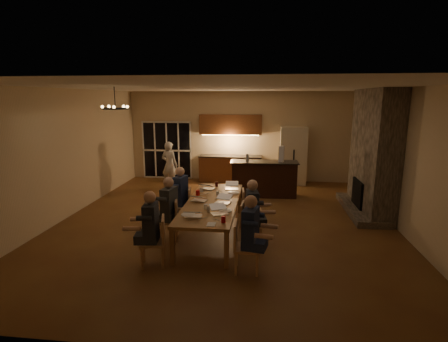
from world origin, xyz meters
The scene contains 43 objects.
floor centered at (0.00, 0.00, 0.00)m, with size 9.00×9.00×0.00m, color brown.
back_wall centered at (0.00, 4.52, 1.60)m, with size 8.00×0.04×3.20m, color beige.
left_wall centered at (-4.02, 0.00, 1.60)m, with size 0.04×9.00×3.20m, color beige.
right_wall centered at (4.02, 0.00, 1.60)m, with size 0.04×9.00×3.20m, color beige.
ceiling centered at (0.00, 0.00, 3.22)m, with size 8.00×9.00×0.04m, color white.
french_doors centered at (-2.70, 4.47, 1.05)m, with size 1.86×0.08×2.10m, color black.
fireplace centered at (3.70, 1.20, 1.60)m, with size 0.58×2.50×3.20m, color #706458.
kitchenette centered at (-0.30, 4.20, 1.20)m, with size 2.24×0.68×2.40m, color brown, non-canonical shape.
refrigerator centered at (1.90, 4.15, 1.00)m, with size 0.90×0.68×2.00m, color beige.
dining_table centered at (-0.19, -0.82, 0.38)m, with size 1.10×3.20×0.75m, color #9D673E.
bar_island centered at (0.92, 2.42, 0.54)m, with size 2.04×0.68×1.08m, color black.
chair_left_near centered at (-1.04, -2.38, 0.45)m, with size 0.44×0.44×0.89m, color tan, non-canonical shape.
chair_left_mid centered at (-1.08, -1.26, 0.45)m, with size 0.44×0.44×0.89m, color tan, non-canonical shape.
chair_left_far centered at (-1.01, -0.29, 0.45)m, with size 0.44×0.44×0.89m, color tan, non-canonical shape.
chair_right_near centered at (0.66, -2.42, 0.45)m, with size 0.44×0.44×0.89m, color tan, non-canonical shape.
chair_right_mid centered at (0.70, -1.30, 0.45)m, with size 0.44×0.44×0.89m, color tan, non-canonical shape.
chair_right_far centered at (0.65, -0.25, 0.45)m, with size 0.44×0.44×0.89m, color tan, non-canonical shape.
person_left_near centered at (-1.05, -2.38, 0.69)m, with size 0.60×0.60×1.38m, color #272B33, non-canonical shape.
person_right_near centered at (0.72, -2.43, 0.69)m, with size 0.60×0.60×1.38m, color #1E2A4D, non-canonical shape.
person_left_mid centered at (-1.03, -1.27, 0.69)m, with size 0.60×0.60×1.38m, color #33383C, non-canonical shape.
person_right_mid centered at (0.70, -1.30, 0.69)m, with size 0.60×0.60×1.38m, color #272B33, non-canonical shape.
person_left_far centered at (-1.05, -0.19, 0.69)m, with size 0.60×0.60×1.38m, color #1E2A4D, non-canonical shape.
standing_person centered at (-2.20, 2.99, 0.79)m, with size 0.57×0.38×1.57m, color silver.
chandelier centered at (-2.21, -0.95, 2.75)m, with size 0.55×0.55×0.03m, color black.
laptop_a centered at (-0.40, -1.82, 0.86)m, with size 0.32×0.28×0.23m, color silver, non-canonical shape.
laptop_b centered at (0.08, -1.62, 0.86)m, with size 0.32×0.28×0.23m, color silver, non-canonical shape.
laptop_c centered at (-0.48, -0.79, 0.86)m, with size 0.32×0.28×0.23m, color silver, non-canonical shape.
laptop_d centered at (0.05, -0.91, 0.86)m, with size 0.32×0.28×0.23m, color silver, non-canonical shape.
laptop_e centered at (-0.46, 0.23, 0.86)m, with size 0.32×0.28×0.23m, color silver, non-canonical shape.
laptop_f centered at (0.13, 0.28, 0.86)m, with size 0.32×0.28×0.23m, color silver, non-canonical shape.
mug_front centered at (-0.24, -1.34, 0.80)m, with size 0.08×0.08×0.10m, color white.
mug_mid centered at (-0.14, -0.31, 0.80)m, with size 0.07×0.07×0.10m, color white.
mug_back centered at (-0.57, -0.06, 0.80)m, with size 0.08×0.08×0.10m, color white.
redcup_near centered at (0.21, -2.08, 0.81)m, with size 0.08×0.08×0.12m, color #B10B10.
redcup_mid centered at (-0.60, -0.35, 0.81)m, with size 0.09×0.09×0.12m, color #B10B10.
can_silver centered at (-0.15, -1.55, 0.81)m, with size 0.06×0.06×0.12m, color #B2B2B7.
can_cola centered at (-0.28, 0.51, 0.81)m, with size 0.07×0.07×0.12m, color #3F0F0C.
plate_near centered at (0.17, -1.42, 0.76)m, with size 0.26×0.26×0.02m, color white.
plate_left centered at (-0.51, -1.75, 0.76)m, with size 0.28×0.28×0.02m, color white.
plate_far centered at (0.21, -0.06, 0.76)m, with size 0.26×0.26×0.02m, color white.
notepad centered at (0.01, -2.22, 0.76)m, with size 0.15×0.21×0.01m, color white.
bar_bottle centered at (0.40, 2.34, 1.20)m, with size 0.09×0.09×0.24m, color #99999E.
bar_blender centered at (1.42, 2.43, 1.32)m, with size 0.15×0.15×0.48m, color silver.
Camera 1 is at (0.94, -8.05, 2.98)m, focal length 28.00 mm.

